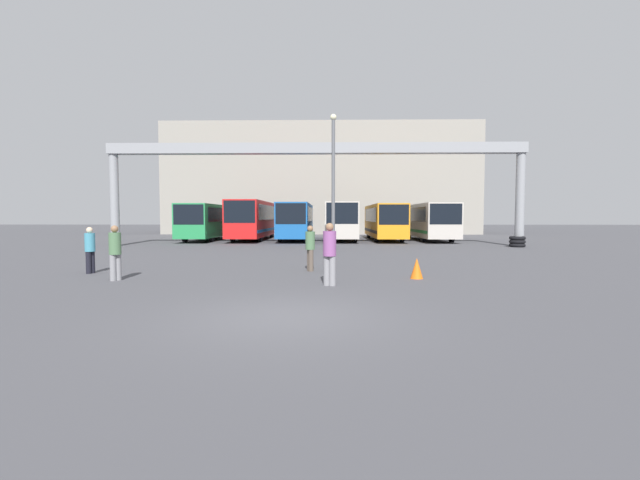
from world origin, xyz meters
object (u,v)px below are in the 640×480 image
object	(u,v)px
bus_slot_1	(254,218)
lamp_post	(333,177)
pedestrian_near_left	(90,249)
bus_slot_4	(384,220)
bus_slot_5	(429,220)
pedestrian_far_center	(310,247)
traffic_cone	(417,268)
bus_slot_0	(209,220)
pedestrian_mid_left	(330,252)
tire_stack	(517,242)
bus_slot_3	(340,219)
pedestrian_near_center	(115,251)
bus_slot_2	(296,219)

from	to	relation	value
bus_slot_1	lamp_post	size ratio (longest dim) A/B	1.57
pedestrian_near_left	bus_slot_4	bearing A→B (deg)	-13.33
bus_slot_4	bus_slot_5	world-z (taller)	bus_slot_5
pedestrian_far_center	bus_slot_1	bearing A→B (deg)	171.68
traffic_cone	bus_slot_1	bearing A→B (deg)	111.82
bus_slot_0	bus_slot_5	world-z (taller)	bus_slot_5
bus_slot_4	pedestrian_mid_left	distance (m)	25.16
bus_slot_5	pedestrian_far_center	distance (m)	23.17
pedestrian_far_center	traffic_cone	world-z (taller)	pedestrian_far_center
pedestrian_far_center	tire_stack	distance (m)	18.64
pedestrian_near_left	lamp_post	world-z (taller)	lamp_post
bus_slot_4	pedestrian_near_left	distance (m)	25.87
pedestrian_far_center	bus_slot_3	bearing A→B (deg)	151.88
tire_stack	bus_slot_5	bearing A→B (deg)	116.20
bus_slot_5	pedestrian_near_center	distance (m)	28.27
bus_slot_2	bus_slot_5	size ratio (longest dim) A/B	1.02
pedestrian_near_left	traffic_cone	distance (m)	11.48
bus_slot_3	pedestrian_far_center	world-z (taller)	bus_slot_3
bus_slot_4	pedestrian_mid_left	xyz separation A→B (m)	(-4.79, -24.68, -0.77)
bus_slot_4	traffic_cone	bearing A→B (deg)	-94.76
bus_slot_0	bus_slot_4	xyz separation A→B (m)	(15.26, 0.21, -0.01)
bus_slot_5	tire_stack	world-z (taller)	bus_slot_5
pedestrian_mid_left	traffic_cone	xyz separation A→B (m)	(2.86, 1.48, -0.64)
bus_slot_4	bus_slot_5	distance (m)	3.82
bus_slot_0	lamp_post	distance (m)	16.63
pedestrian_near_left	pedestrian_near_center	bearing A→B (deg)	-116.10
bus_slot_5	bus_slot_2	bearing A→B (deg)	179.38
bus_slot_2	bus_slot_3	distance (m)	3.84
bus_slot_5	pedestrian_far_center	bearing A→B (deg)	-113.75
lamp_post	bus_slot_1	bearing A→B (deg)	117.47
pedestrian_mid_left	pedestrian_near_left	world-z (taller)	pedestrian_mid_left
bus_slot_1	pedestrian_far_center	xyz separation A→B (m)	(5.94, -21.90, -1.02)
bus_slot_4	pedestrian_mid_left	bearing A→B (deg)	-100.99
bus_slot_1	traffic_cone	bearing A→B (deg)	-68.18
bus_slot_1	pedestrian_near_center	xyz separation A→B (m)	(-0.14, -24.40, -0.99)
tire_stack	lamp_post	size ratio (longest dim) A/B	0.13
bus_slot_5	bus_slot_1	bearing A→B (deg)	177.33
pedestrian_near_center	tire_stack	distance (m)	24.86
bus_slot_5	pedestrian_near_center	world-z (taller)	bus_slot_5
bus_slot_0	tire_stack	bearing A→B (deg)	-19.38
bus_slot_5	tire_stack	xyz separation A→B (m)	(4.03, -8.20, -1.42)
pedestrian_near_left	traffic_cone	bearing A→B (deg)	-77.54
bus_slot_5	traffic_cone	world-z (taller)	bus_slot_5
bus_slot_1	bus_slot_2	world-z (taller)	bus_slot_1
pedestrian_far_center	pedestrian_mid_left	bearing A→B (deg)	-11.45
bus_slot_1	tire_stack	world-z (taller)	bus_slot_1
pedestrian_near_center	traffic_cone	xyz separation A→B (m)	(9.66, 0.64, -0.59)
traffic_cone	bus_slot_4	bearing A→B (deg)	85.24
pedestrian_far_center	tire_stack	world-z (taller)	pedestrian_far_center
bus_slot_5	traffic_cone	size ratio (longest dim) A/B	15.98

